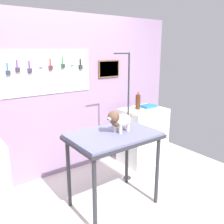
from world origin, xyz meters
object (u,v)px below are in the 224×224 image
object	(u,v)px
cabinet_right	(142,135)
soda_bottle	(138,101)
dog	(119,120)
grooming_table	(113,141)
grooming_arm	(128,124)

from	to	relation	value
cabinet_right	soda_bottle	bearing A→B (deg)	154.16
dog	cabinet_right	world-z (taller)	dog
grooming_table	soda_bottle	bearing A→B (deg)	34.83
grooming_arm	cabinet_right	xyz separation A→B (m)	(0.56, 0.29, -0.38)
grooming_table	cabinet_right	xyz separation A→B (m)	(1.07, 0.65, -0.36)
grooming_table	dog	world-z (taller)	dog
dog	soda_bottle	xyz separation A→B (m)	(0.91, 0.70, -0.02)
dog	soda_bottle	world-z (taller)	dog
grooming_arm	cabinet_right	world-z (taller)	grooming_arm
grooming_arm	dog	distance (m)	0.61
grooming_table	soda_bottle	distance (m)	1.22
dog	soda_bottle	size ratio (longest dim) A/B	1.38
cabinet_right	grooming_table	bearing A→B (deg)	-148.90
grooming_table	dog	xyz separation A→B (m)	(0.08, -0.01, 0.23)
grooming_table	cabinet_right	distance (m)	1.30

